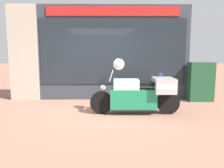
{
  "coord_description": "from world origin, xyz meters",
  "views": [
    {
      "loc": [
        0.33,
        -5.75,
        1.61
      ],
      "look_at": [
        0.41,
        0.46,
        0.74
      ],
      "focal_mm": 35.0,
      "sensor_mm": 36.0,
      "label": 1
    }
  ],
  "objects": [
    {
      "name": "ground_plane",
      "position": [
        0.0,
        0.0,
        0.0
      ],
      "size": [
        60.0,
        60.0,
        0.0
      ],
      "primitive_type": "plane",
      "color": "#9E6B56"
    },
    {
      "name": "white_helmet",
      "position": [
        0.58,
        -0.03,
        1.33
      ],
      "size": [
        0.3,
        0.3,
        0.3
      ],
      "primitive_type": "sphere",
      "color": "white",
      "rests_on": "paramedic_motorcycle"
    },
    {
      "name": "paramedic_motorcycle",
      "position": [
        1.17,
        -0.04,
        0.56
      ],
      "size": [
        2.39,
        0.78,
        1.18
      ],
      "rotation": [
        0.0,
        0.0,
        3.12
      ],
      "color": "black",
      "rests_on": "ground"
    },
    {
      "name": "window_display",
      "position": [
        0.42,
        2.03,
        0.47
      ],
      "size": [
        4.75,
        0.3,
        1.97
      ],
      "color": "slate",
      "rests_on": "ground"
    },
    {
      "name": "utility_cabinet",
      "position": [
        3.43,
        1.54,
        0.66
      ],
      "size": [
        0.82,
        0.4,
        1.32
      ],
      "primitive_type": "cube",
      "color": "#1E4C2D",
      "rests_on": "ground"
    },
    {
      "name": "shop_building",
      "position": [
        -0.44,
        2.0,
        1.63
      ],
      "size": [
        6.2,
        0.55,
        3.24
      ],
      "color": "#333842",
      "rests_on": "ground"
    }
  ]
}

